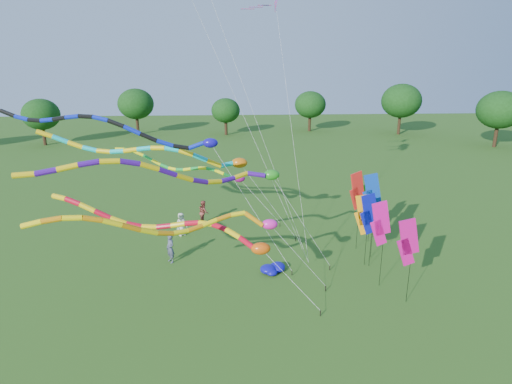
{
  "coord_description": "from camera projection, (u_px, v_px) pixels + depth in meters",
  "views": [
    {
      "loc": [
        -2.0,
        -18.61,
        11.61
      ],
      "look_at": [
        -0.63,
        3.68,
        4.8
      ],
      "focal_mm": 30.0,
      "sensor_mm": 36.0,
      "label": 1
    }
  ],
  "objects": [
    {
      "name": "tube_kite_purple",
      "position": [
        191.0,
        173.0,
        19.18
      ],
      "size": [
        13.72,
        5.97,
        8.53
      ],
      "rotation": [
        0.0,
        0.0,
        0.42
      ],
      "color": "black",
      "rests_on": "ground"
    },
    {
      "name": "person_b",
      "position": [
        170.0,
        248.0,
        25.64
      ],
      "size": [
        0.73,
        0.78,
        1.79
      ],
      "primitive_type": "imported",
      "rotation": [
        0.0,
        0.0,
        -0.94
      ],
      "color": "#474A63",
      "rests_on": "ground"
    },
    {
      "name": "tube_kite_cyan",
      "position": [
        168.0,
        154.0,
        26.19
      ],
      "size": [
        15.52,
        1.18,
        8.27
      ],
      "rotation": [
        0.0,
        0.0,
        0.05
      ],
      "color": "black",
      "rests_on": "ground"
    },
    {
      "name": "banner_pole_orange",
      "position": [
        364.0,
        215.0,
        24.67
      ],
      "size": [
        1.13,
        0.43,
        4.41
      ],
      "rotation": [
        0.0,
        0.0,
        -0.31
      ],
      "color": "black",
      "rests_on": "ground"
    },
    {
      "name": "tree_ring",
      "position": [
        316.0,
        203.0,
        20.36
      ],
      "size": [
        116.16,
        119.01,
        9.45
      ],
      "color": "#382314",
      "rests_on": "ground"
    },
    {
      "name": "banner_pole_red",
      "position": [
        357.0,
        191.0,
        26.47
      ],
      "size": [
        1.11,
        0.51,
        5.22
      ],
      "rotation": [
        0.0,
        0.0,
        0.38
      ],
      "color": "black",
      "rests_on": "ground"
    },
    {
      "name": "banner_pole_blue_a",
      "position": [
        369.0,
        214.0,
        24.42
      ],
      "size": [
        1.16,
        0.17,
        4.54
      ],
      "rotation": [
        0.0,
        0.0,
        0.08
      ],
      "color": "black",
      "rests_on": "ground"
    },
    {
      "name": "tube_kite_red",
      "position": [
        185.0,
        229.0,
        20.78
      ],
      "size": [
        12.83,
        3.39,
        5.86
      ],
      "rotation": [
        0.0,
        0.0,
        -0.29
      ],
      "color": "black",
      "rests_on": "ground"
    },
    {
      "name": "banner_pole_blue_b",
      "position": [
        372.0,
        194.0,
        25.41
      ],
      "size": [
        1.16,
        0.19,
        5.37
      ],
      "rotation": [
        0.0,
        0.0,
        -0.1
      ],
      "color": "black",
      "rests_on": "ground"
    },
    {
      "name": "banner_pole_green",
      "position": [
        368.0,
        201.0,
        27.87
      ],
      "size": [
        1.12,
        0.45,
        4.2
      ],
      "rotation": [
        0.0,
        0.0,
        0.33
      ],
      "color": "black",
      "rests_on": "ground"
    },
    {
      "name": "delta_kite_high_c",
      "position": [
        275.0,
        3.0,
        27.27
      ],
      "size": [
        3.7,
        7.53,
        16.5
      ],
      "rotation": [
        0.0,
        0.0,
        -0.05
      ],
      "color": "black",
      "rests_on": "ground"
    },
    {
      "name": "banner_pole_magenta_a",
      "position": [
        380.0,
        224.0,
        22.1
      ],
      "size": [
        1.16,
        0.17,
        4.85
      ],
      "rotation": [
        0.0,
        0.0,
        0.08
      ],
      "color": "black",
      "rests_on": "ground"
    },
    {
      "name": "ground",
      "position": [
        273.0,
        305.0,
        21.27
      ],
      "size": [
        160.0,
        160.0,
        0.0
      ],
      "primitive_type": "plane",
      "color": "#265115",
      "rests_on": "ground"
    },
    {
      "name": "person_a",
      "position": [
        181.0,
        224.0,
        29.67
      ],
      "size": [
        0.95,
        0.88,
        1.63
      ],
      "primitive_type": "imported",
      "rotation": [
        0.0,
        0.0,
        0.61
      ],
      "color": "silver",
      "rests_on": "ground"
    },
    {
      "name": "blue_nylon_heap",
      "position": [
        270.0,
        271.0,
        24.28
      ],
      "size": [
        1.12,
        1.49,
        0.51
      ],
      "color": "#0E0CA0",
      "rests_on": "ground"
    },
    {
      "name": "tube_kite_blue",
      "position": [
        126.0,
        131.0,
        22.38
      ],
      "size": [
        15.53,
        2.68,
        9.7
      ],
      "rotation": [
        0.0,
        0.0,
        -0.13
      ],
      "color": "black",
      "rests_on": "ground"
    },
    {
      "name": "person_c",
      "position": [
        204.0,
        212.0,
        31.8
      ],
      "size": [
        0.89,
        1.02,
        1.8
      ],
      "primitive_type": "imported",
      "rotation": [
        0.0,
        0.0,
        1.84
      ],
      "color": "brown",
      "rests_on": "ground"
    },
    {
      "name": "tube_kite_orange",
      "position": [
        191.0,
        224.0,
        18.55
      ],
      "size": [
        12.44,
        4.72,
        6.65
      ],
      "rotation": [
        0.0,
        0.0,
        0.34
      ],
      "color": "black",
      "rests_on": "ground"
    },
    {
      "name": "tube_kite_green",
      "position": [
        194.0,
        168.0,
        31.53
      ],
      "size": [
        12.0,
        3.31,
        5.98
      ],
      "rotation": [
        0.0,
        0.0,
        -0.26
      ],
      "color": "black",
      "rests_on": "ground"
    },
    {
      "name": "banner_pole_magenta_b",
      "position": [
        408.0,
        242.0,
        20.65
      ],
      "size": [
        1.16,
        0.09,
        4.51
      ],
      "rotation": [
        0.0,
        0.0,
        -0.01
      ],
      "color": "black",
      "rests_on": "ground"
    }
  ]
}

